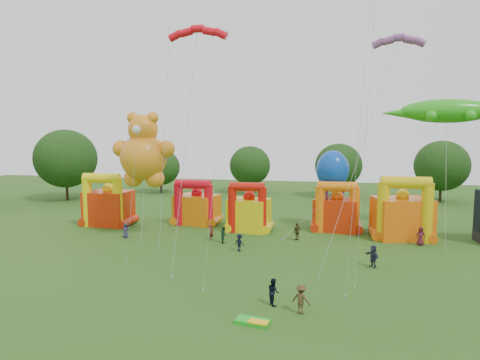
% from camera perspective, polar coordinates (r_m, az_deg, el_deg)
% --- Properties ---
extents(ground, '(160.00, 160.00, 0.00)m').
position_cam_1_polar(ground, '(25.31, -3.33, -20.62)').
color(ground, '#1F5116').
rests_on(ground, ground).
extents(tree_ring, '(123.69, 125.80, 12.07)m').
position_cam_1_polar(tree_ring, '(24.05, -5.79, -6.20)').
color(tree_ring, '#352314').
rests_on(tree_ring, ground).
extents(bouncy_castle_0, '(5.36, 4.37, 6.62)m').
position_cam_1_polar(bouncy_castle_0, '(55.76, -17.24, -3.21)').
color(bouncy_castle_0, red).
rests_on(bouncy_castle_0, ground).
extents(bouncy_castle_1, '(5.82, 5.11, 5.75)m').
position_cam_1_polar(bouncy_castle_1, '(54.35, -5.86, -3.55)').
color(bouncy_castle_1, orange).
rests_on(bouncy_castle_1, ground).
extents(bouncy_castle_2, '(5.03, 4.31, 5.87)m').
position_cam_1_polar(bouncy_castle_2, '(50.09, 1.17, -4.29)').
color(bouncy_castle_2, yellow).
rests_on(bouncy_castle_2, ground).
extents(bouncy_castle_3, '(5.56, 4.74, 5.94)m').
position_cam_1_polar(bouncy_castle_3, '(51.55, 12.75, -4.13)').
color(bouncy_castle_3, red).
rests_on(bouncy_castle_3, ground).
extents(bouncy_castle_4, '(6.54, 5.72, 6.94)m').
position_cam_1_polar(bouncy_castle_4, '(49.64, 20.83, -4.36)').
color(bouncy_castle_4, '#E95F0C').
rests_on(bouncy_castle_4, ground).
extents(teddy_bear_kite, '(7.11, 5.04, 13.80)m').
position_cam_1_polar(teddy_bear_kite, '(47.62, -12.75, 3.17)').
color(teddy_bear_kite, orange).
rests_on(teddy_bear_kite, ground).
extents(gecko_kite, '(13.52, 11.76, 15.50)m').
position_cam_1_polar(gecko_kite, '(52.04, 25.81, 2.79)').
color(gecko_kite, green).
rests_on(gecko_kite, ground).
extents(octopus_kite, '(7.29, 8.88, 9.48)m').
position_cam_1_polar(octopus_kite, '(50.19, 10.17, -2.79)').
color(octopus_kite, '#0B42AE').
rests_on(octopus_kite, ground).
extents(parafoil_kites, '(27.44, 15.61, 29.68)m').
position_cam_1_polar(parafoil_kites, '(38.30, 10.63, 5.29)').
color(parafoil_kites, red).
rests_on(parafoil_kites, ground).
extents(diamond_kites, '(22.36, 12.45, 39.82)m').
position_cam_1_polar(diamond_kites, '(35.19, 3.55, 16.03)').
color(diamond_kites, red).
rests_on(diamond_kites, ground).
extents(folded_kite_bundle, '(2.15, 1.38, 0.31)m').
position_cam_1_polar(folded_kite_bundle, '(27.14, 1.77, -18.35)').
color(folded_kite_bundle, green).
rests_on(folded_kite_bundle, ground).
extents(spectator_0, '(0.91, 0.71, 1.63)m').
position_cam_1_polar(spectator_0, '(48.68, -15.01, -6.54)').
color(spectator_0, '#2B2A47').
rests_on(spectator_0, ground).
extents(spectator_1, '(0.61, 0.72, 1.68)m').
position_cam_1_polar(spectator_1, '(46.20, -3.83, -7.00)').
color(spectator_1, '#5B1B1A').
rests_on(spectator_1, ground).
extents(spectator_2, '(0.71, 0.89, 1.74)m').
position_cam_1_polar(spectator_2, '(44.98, -2.14, -7.31)').
color(spectator_2, '#15361F').
rests_on(spectator_2, ground).
extents(spectator_3, '(1.25, 1.03, 1.69)m').
position_cam_1_polar(spectator_3, '(41.93, -0.07, -8.36)').
color(spectator_3, black).
rests_on(spectator_3, ground).
extents(spectator_4, '(1.12, 1.09, 1.88)m').
position_cam_1_polar(spectator_4, '(46.45, 7.63, -6.84)').
color(spectator_4, '#383316').
rests_on(spectator_4, ground).
extents(spectator_5, '(1.34, 1.83, 1.91)m').
position_cam_1_polar(spectator_5, '(38.80, 17.31, -9.69)').
color(spectator_5, '#222239').
rests_on(spectator_5, ground).
extents(spectator_6, '(0.96, 0.66, 1.91)m').
position_cam_1_polar(spectator_6, '(47.69, 22.94, -6.92)').
color(spectator_6, '#521723').
rests_on(spectator_6, ground).
extents(spectator_8, '(1.02, 1.10, 1.81)m').
position_cam_1_polar(spectator_8, '(29.59, 4.48, -14.61)').
color(spectator_8, black).
rests_on(spectator_8, ground).
extents(spectator_9, '(1.40, 1.09, 1.90)m').
position_cam_1_polar(spectator_9, '(28.43, 8.15, -15.45)').
color(spectator_9, '#44311B').
rests_on(spectator_9, ground).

